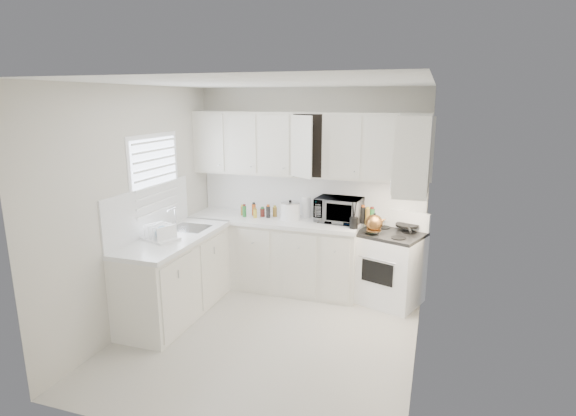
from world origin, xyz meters
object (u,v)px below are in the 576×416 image
at_px(stove, 389,258).
at_px(utensil_crock, 354,215).
at_px(microwave, 339,207).
at_px(dish_rack, 160,231).
at_px(tea_kettle, 374,222).
at_px(rice_cooker, 290,210).

xyz_separation_m(stove, utensil_crock, (-0.42, -0.16, 0.55)).
distance_m(stove, microwave, 0.88).
distance_m(microwave, dish_rack, 2.18).
distance_m(tea_kettle, utensil_crock, 0.25).
height_order(tea_kettle, microwave, microwave).
bearing_deg(microwave, stove, -2.32).
height_order(microwave, dish_rack, microwave).
bearing_deg(microwave, dish_rack, -135.24).
relative_size(rice_cooker, utensil_crock, 0.77).
distance_m(stove, utensil_crock, 0.71).
relative_size(tea_kettle, dish_rack, 0.67).
distance_m(rice_cooker, dish_rack, 1.68).
relative_size(stove, utensil_crock, 3.46).
bearing_deg(stove, dish_rack, -131.90).
bearing_deg(tea_kettle, rice_cooker, 172.07).
relative_size(tea_kettle, microwave, 0.45).
height_order(tea_kettle, dish_rack, tea_kettle).
height_order(stove, dish_rack, dish_rack).
bearing_deg(microwave, rice_cooker, -167.15).
height_order(stove, rice_cooker, rice_cooker).
bearing_deg(tea_kettle, utensil_crock, -179.72).
bearing_deg(utensil_crock, rice_cooker, 168.33).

